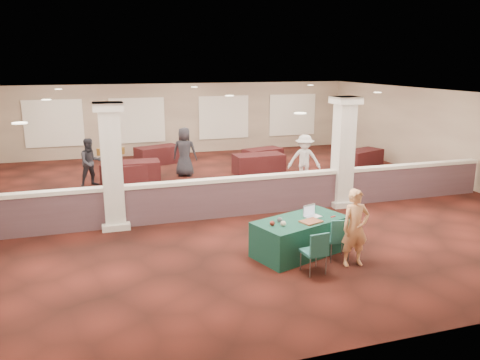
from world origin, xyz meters
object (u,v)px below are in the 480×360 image
object	(u,v)px
far_table_front_right	(363,158)
attendee_b	(304,160)
conf_chair_main	(339,236)
attendee_d	(185,152)
far_table_front_left	(127,174)
far_table_back_right	(263,156)
attendee_c	(336,145)
attendee_a	(91,162)
woman	(355,228)
conf_chair_side	(316,249)
far_table_front_center	(259,164)
far_table_back_center	(158,155)
near_table	(300,236)
far_table_back_left	(134,171)

from	to	relation	value
far_table_front_right	attendee_b	xyz separation A→B (m)	(-3.50, -1.90, 0.53)
conf_chair_main	far_table_front_right	xyz separation A→B (m)	(5.53, 8.05, -0.22)
conf_chair_main	attendee_d	xyz separation A→B (m)	(-1.70, 8.55, 0.35)
far_table_front_left	far_table_back_right	xyz separation A→B (m)	(5.65, 1.62, -0.02)
far_table_back_right	attendee_c	distance (m)	3.11
far_table_back_right	attendee_a	size ratio (longest dim) A/B	0.97
conf_chair_main	woman	bearing A→B (deg)	-47.59
far_table_front_right	far_table_front_left	bearing A→B (deg)	180.00
woman	far_table_front_left	world-z (taller)	woman
far_table_front_left	attendee_a	distance (m)	1.27
conf_chair_main	far_table_back_right	distance (m)	9.84
far_table_back_right	attendee_c	bearing A→B (deg)	-13.35
attendee_b	conf_chair_side	bearing A→B (deg)	-89.30
far_table_front_right	far_table_back_right	size ratio (longest dim) A/B	1.04
far_table_front_center	far_table_back_right	world-z (taller)	far_table_front_center
conf_chair_main	conf_chair_side	world-z (taller)	conf_chair_main
far_table_front_left	attendee_b	distance (m)	6.21
far_table_front_right	far_table_back_center	world-z (taller)	far_table_back_center
near_table	far_table_back_left	bearing A→B (deg)	92.15
far_table_back_right	attendee_a	distance (m)	7.02
attendee_a	attendee_d	size ratio (longest dim) A/B	0.90
far_table_front_center	attendee_c	distance (m)	3.88
far_table_back_center	attendee_c	world-z (taller)	attendee_c
far_table_front_right	attendee_a	xyz separation A→B (m)	(-10.56, 0.04, 0.48)
far_table_front_right	attendee_a	distance (m)	10.57
conf_chair_main	far_table_back_center	world-z (taller)	conf_chair_main
woman	attendee_c	distance (m)	10.33
far_table_front_right	attendee_d	distance (m)	7.27
woman	far_table_back_left	size ratio (longest dim) A/B	0.91
attendee_a	attendee_c	bearing A→B (deg)	-12.44
attendee_d	conf_chair_side	bearing A→B (deg)	119.02
near_table	far_table_front_right	size ratio (longest dim) A/B	1.24
far_table_front_left	attendee_d	world-z (taller)	attendee_d
far_table_front_right	attendee_b	size ratio (longest dim) A/B	0.96
woman	far_table_back_center	bearing A→B (deg)	105.33
conf_chair_side	attendee_d	size ratio (longest dim) A/B	0.49
attendee_b	far_table_back_center	bearing A→B (deg)	155.74
far_table_front_left	far_table_back_right	bearing A→B (deg)	15.98
woman	attendee_a	distance (m)	9.89
attendee_c	far_table_back_center	bearing A→B (deg)	109.98
attendee_b	attendee_d	xyz separation A→B (m)	(-3.73, 2.40, 0.05)
far_table_back_center	attendee_c	xyz separation A→B (m)	(7.16, -2.06, 0.41)
conf_chair_main	attendee_a	world-z (taller)	attendee_a
far_table_front_center	far_table_front_right	size ratio (longest dim) A/B	1.12
conf_chair_side	attendee_a	xyz separation A→B (m)	(-4.27, 8.56, 0.29)
far_table_front_right	far_table_back_left	world-z (taller)	far_table_back_left
woman	far_table_front_right	distance (m)	9.92
far_table_front_right	near_table	bearing A→B (deg)	-129.58
woman	far_table_back_center	size ratio (longest dim) A/B	0.91
far_table_front_center	far_table_back_right	xyz separation A→B (m)	(0.76, 1.62, -0.05)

